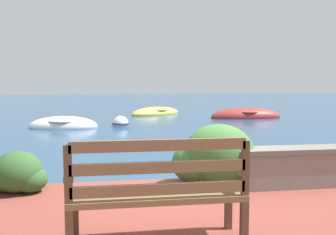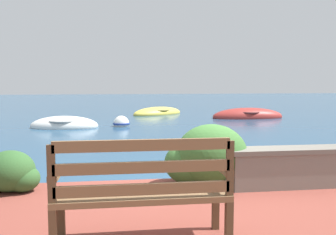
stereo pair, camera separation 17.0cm
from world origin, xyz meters
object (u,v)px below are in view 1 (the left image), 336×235
Objects in this scene: mooring_buoy at (121,124)px; park_bench at (157,189)px; rowboat_nearest at (63,126)px; rowboat_far at (156,113)px; rowboat_mid at (246,116)px.

park_bench is at bearing -89.67° from mooring_buoy.
rowboat_nearest reaches higher than rowboat_far.
park_bench reaches higher than rowboat_mid.
rowboat_nearest is (-2.00, 10.05, -0.64)m from park_bench.
rowboat_nearest is 7.70m from rowboat_mid.
rowboat_mid is 1.06× the size of rowboat_far.
rowboat_mid is at bearing -156.73° from rowboat_nearest.
rowboat_nearest is 0.83× the size of rowboat_far.
park_bench is at bearing 107.25° from rowboat_nearest.
rowboat_nearest reaches higher than mooring_buoy.
mooring_buoy is at bearing -144.74° from rowboat_far.
rowboat_far is (-3.64, 2.35, -0.01)m from rowboat_mid.
park_bench is 2.41× the size of mooring_buoy.
rowboat_nearest is at bearing 96.56° from park_bench.
rowboat_nearest is 3.98× the size of mooring_buoy.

